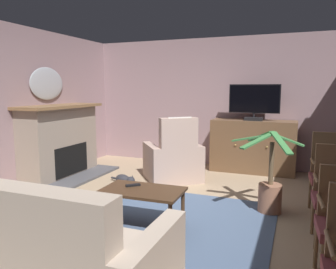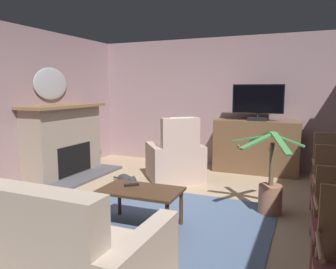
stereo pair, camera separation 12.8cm
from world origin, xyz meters
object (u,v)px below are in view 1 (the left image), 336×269
object	(u,v)px
fireplace	(61,142)
tv_cabinet	(253,147)
armchair_facing_sofa	(173,161)
cat	(124,180)
coffee_table	(143,194)
potted_plant_leafy_by_curtain	(270,190)
wall_mirror_oval	(47,84)
tv_remote	(133,185)
sofa_floral	(62,263)
side_chair_nearest_door	(331,172)
television	(254,101)

from	to	relation	value
fireplace	tv_cabinet	distance (m)	3.55
armchair_facing_sofa	cat	size ratio (longest dim) A/B	2.05
coffee_table	potted_plant_leafy_by_curtain	bearing A→B (deg)	38.13
fireplace	wall_mirror_oval	world-z (taller)	wall_mirror_oval
fireplace	tv_remote	bearing A→B (deg)	-32.48
sofa_floral	side_chair_nearest_door	size ratio (longest dim) A/B	1.49
coffee_table	side_chair_nearest_door	distance (m)	2.38
fireplace	wall_mirror_oval	distance (m)	1.07
coffee_table	television	bearing A→B (deg)	74.70
fireplace	cat	distance (m)	1.43
tv_remote	cat	size ratio (longest dim) A/B	0.29
tv_cabinet	side_chair_nearest_door	xyz separation A→B (m)	(1.19, -1.80, 0.07)
side_chair_nearest_door	potted_plant_leafy_by_curtain	distance (m)	0.79
armchair_facing_sofa	tv_remote	bearing A→B (deg)	-83.80
side_chair_nearest_door	cat	distance (m)	3.05
cat	tv_cabinet	bearing A→B (deg)	43.07
cat	wall_mirror_oval	bearing A→B (deg)	176.58
armchair_facing_sofa	potted_plant_leafy_by_curtain	xyz separation A→B (m)	(1.66, -0.94, -0.04)
armchair_facing_sofa	wall_mirror_oval	bearing A→B (deg)	-167.23
television	cat	world-z (taller)	television
television	sofa_floral	size ratio (longest dim) A/B	0.60
tv_remote	potted_plant_leafy_by_curtain	xyz separation A→B (m)	(1.46, 0.95, -0.16)
tv_remote	side_chair_nearest_door	world-z (taller)	side_chair_nearest_door
tv_cabinet	tv_remote	bearing A→B (deg)	-108.23
wall_mirror_oval	television	xyz separation A→B (m)	(3.40, 1.56, -0.32)
sofa_floral	armchair_facing_sofa	xyz separation A→B (m)	(-0.41, 3.38, 0.02)
tv_remote	armchair_facing_sofa	world-z (taller)	armchair_facing_sofa
television	sofa_floral	bearing A→B (deg)	-99.93
television	sofa_floral	xyz separation A→B (m)	(-0.78, -4.44, -1.02)
tv_cabinet	television	bearing A→B (deg)	-90.00
sofa_floral	potted_plant_leafy_by_curtain	world-z (taller)	potted_plant_leafy_by_curtain
armchair_facing_sofa	side_chair_nearest_door	xyz separation A→B (m)	(2.38, -0.69, 0.19)
television	cat	distance (m)	2.76
wall_mirror_oval	potted_plant_leafy_by_curtain	world-z (taller)	wall_mirror_oval
armchair_facing_sofa	potted_plant_leafy_by_curtain	distance (m)	1.91
tv_cabinet	cat	xyz separation A→B (m)	(-1.83, -1.71, -0.38)
television	sofa_floral	world-z (taller)	television
wall_mirror_oval	cat	xyz separation A→B (m)	(1.57, -0.09, -1.57)
coffee_table	armchair_facing_sofa	size ratio (longest dim) A/B	0.77
coffee_table	cat	xyz separation A→B (m)	(-1.00, 1.36, -0.30)
fireplace	cat	world-z (taller)	fireplace
tv_remote	side_chair_nearest_door	size ratio (longest dim) A/B	0.17
sofa_floral	wall_mirror_oval	bearing A→B (deg)	132.32
tv_remote	fireplace	bearing A→B (deg)	105.64
wall_mirror_oval	potted_plant_leafy_by_curtain	size ratio (longest dim) A/B	0.78
fireplace	armchair_facing_sofa	xyz separation A→B (m)	(1.96, 0.50, -0.28)
coffee_table	sofa_floral	bearing A→B (deg)	-88.11
television	sofa_floral	distance (m)	4.62
fireplace	tv_remote	xyz separation A→B (m)	(2.17, -1.38, -0.16)
wall_mirror_oval	tv_cabinet	world-z (taller)	wall_mirror_oval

